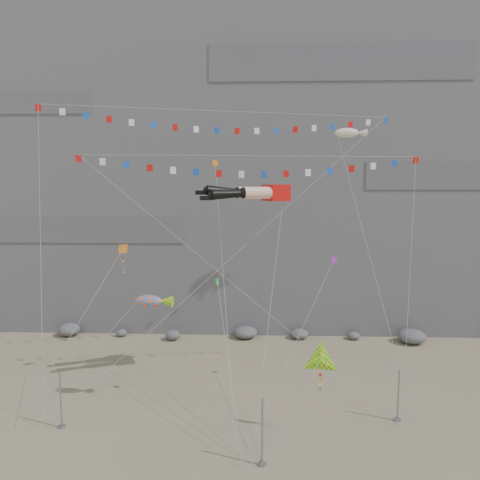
# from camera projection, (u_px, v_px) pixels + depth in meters

# --- Properties ---
(ground) EXTENTS (120.00, 120.00, 0.00)m
(ground) POSITION_uv_depth(u_px,v_px,m) (239.00, 410.00, 35.34)
(ground) COLOR gray
(ground) RESTS_ON ground
(cliff) EXTENTS (80.00, 28.00, 50.00)m
(cliff) POSITION_uv_depth(u_px,v_px,m) (249.00, 127.00, 64.33)
(cliff) COLOR slate
(cliff) RESTS_ON ground
(talus_boulders) EXTENTS (60.00, 3.00, 1.20)m
(talus_boulders) POSITION_uv_depth(u_px,v_px,m) (246.00, 333.00, 52.15)
(talus_boulders) COLOR #5D5D62
(talus_boulders) RESTS_ON ground
(anchor_pole_left) EXTENTS (0.12, 0.12, 4.10)m
(anchor_pole_left) POSITION_uv_depth(u_px,v_px,m) (61.00, 400.00, 32.47)
(anchor_pole_left) COLOR gray
(anchor_pole_left) RESTS_ON ground
(anchor_pole_center) EXTENTS (0.12, 0.12, 4.22)m
(anchor_pole_center) POSITION_uv_depth(u_px,v_px,m) (262.00, 432.00, 28.04)
(anchor_pole_center) COLOR gray
(anchor_pole_center) RESTS_ON ground
(anchor_pole_right) EXTENTS (0.12, 0.12, 3.81)m
(anchor_pole_right) POSITION_uv_depth(u_px,v_px,m) (398.00, 395.00, 33.48)
(anchor_pole_right) COLOR gray
(anchor_pole_right) RESTS_ON ground
(legs_kite) EXTENTS (7.48, 12.79, 19.92)m
(legs_kite) POSITION_uv_depth(u_px,v_px,m) (253.00, 193.00, 36.98)
(legs_kite) COLOR red
(legs_kite) RESTS_ON ground
(flag_banner_upper) EXTENTS (29.75, 15.79, 28.67)m
(flag_banner_upper) POSITION_uv_depth(u_px,v_px,m) (227.00, 112.00, 40.84)
(flag_banner_upper) COLOR red
(flag_banner_upper) RESTS_ON ground
(flag_banner_lower) EXTENTS (26.89, 7.96, 22.78)m
(flag_banner_lower) POSITION_uv_depth(u_px,v_px,m) (253.00, 156.00, 37.25)
(flag_banner_lower) COLOR red
(flag_banner_lower) RESTS_ON ground
(harlequin_kite) EXTENTS (6.49, 8.94, 15.17)m
(harlequin_kite) POSITION_uv_depth(u_px,v_px,m) (122.00, 250.00, 38.83)
(harlequin_kite) COLOR red
(harlequin_kite) RESTS_ON ground
(fish_windsock) EXTENTS (9.92, 3.55, 11.97)m
(fish_windsock) POSITION_uv_depth(u_px,v_px,m) (148.00, 302.00, 34.68)
(fish_windsock) COLOR #FF560D
(fish_windsock) RESTS_ON ground
(delta_kite) EXTENTS (5.20, 3.72, 7.58)m
(delta_kite) POSITION_uv_depth(u_px,v_px,m) (320.00, 361.00, 30.85)
(delta_kite) COLOR yellow
(delta_kite) RESTS_ON ground
(blimp_windsock) EXTENTS (4.59, 14.69, 26.14)m
(blimp_windsock) POSITION_uv_depth(u_px,v_px,m) (347.00, 134.00, 44.97)
(blimp_windsock) COLOR #F1DFC6
(blimp_windsock) RESTS_ON ground
(small_kite_a) EXTENTS (3.28, 15.84, 24.37)m
(small_kite_a) POSITION_uv_depth(u_px,v_px,m) (215.00, 167.00, 42.11)
(small_kite_a) COLOR orange
(small_kite_a) RESTS_ON ground
(small_kite_b) EXTENTS (7.32, 9.44, 15.53)m
(small_kite_b) POSITION_uv_depth(u_px,v_px,m) (333.00, 262.00, 37.17)
(small_kite_b) COLOR purple
(small_kite_b) RESTS_ON ground
(small_kite_c) EXTENTS (2.74, 8.50, 12.72)m
(small_kite_c) POSITION_uv_depth(u_px,v_px,m) (218.00, 285.00, 34.58)
(small_kite_c) COLOR green
(small_kite_c) RESTS_ON ground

